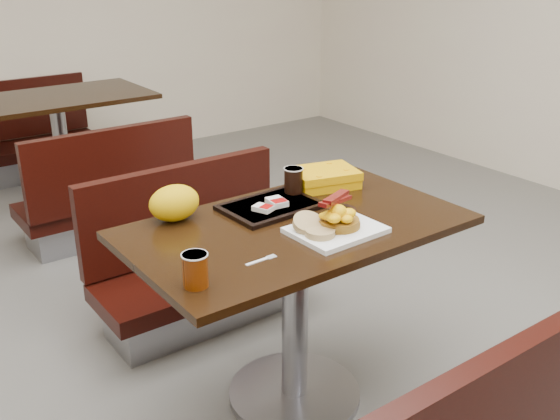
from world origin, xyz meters
TOP-DOWN VIEW (x-y plane):
  - floor at (0.00, 0.00)m, footprint 6.00×7.00m
  - table_near at (0.00, 0.00)m, footprint 1.20×0.70m
  - bench_near_s at (0.00, -0.70)m, footprint 1.00×0.46m
  - bench_near_n at (0.00, 0.70)m, footprint 1.00×0.46m
  - table_far at (0.00, 2.60)m, footprint 1.20×0.70m
  - bench_far_s at (0.00, 1.90)m, footprint 1.00×0.46m
  - bench_far_n at (0.00, 3.30)m, footprint 1.00×0.46m
  - platter at (0.06, -0.14)m, footprint 0.31×0.24m
  - pancake_stack at (0.08, -0.14)m, footprint 0.17×0.17m
  - sausage_patty at (0.12, -0.11)m, footprint 0.11×0.11m
  - scrambled_eggs at (0.06, -0.16)m, footprint 0.11×0.10m
  - bacon_strips at (0.07, -0.13)m, footprint 0.20×0.14m
  - muffin_bottom at (-0.02, -0.16)m, footprint 0.13×0.13m
  - muffin_top at (-0.03, -0.10)m, footprint 0.13×0.13m
  - coffee_cup_near at (-0.51, -0.19)m, footprint 0.09×0.09m
  - fork at (-0.28, -0.17)m, footprint 0.11×0.02m
  - knife at (0.19, -0.15)m, footprint 0.06×0.17m
  - condiment_ketchup at (0.01, -0.03)m, footprint 0.04×0.03m
  - tray at (0.01, 0.17)m, footprint 0.36×0.27m
  - hashbrown_sleeve_left at (-0.05, 0.13)m, footprint 0.07×0.08m
  - hashbrown_sleeve_right at (0.02, 0.15)m, footprint 0.07×0.09m
  - coffee_cup_far at (0.15, 0.22)m, footprint 0.09×0.09m
  - clamshell at (0.33, 0.24)m, footprint 0.30×0.25m
  - paper_bag at (-0.33, 0.28)m, footprint 0.21×0.17m

SIDE VIEW (x-z plane):
  - floor at x=0.00m, z-range -0.01..0.01m
  - bench_near_s at x=0.00m, z-range 0.00..0.72m
  - bench_near_n at x=0.00m, z-range 0.00..0.72m
  - bench_far_s at x=0.00m, z-range 0.00..0.72m
  - bench_far_n at x=0.00m, z-range 0.00..0.72m
  - table_near at x=0.00m, z-range 0.00..0.75m
  - table_far at x=0.00m, z-range 0.00..0.75m
  - fork at x=-0.28m, z-range 0.75..0.75m
  - knife at x=0.19m, z-range 0.75..0.75m
  - condiment_ketchup at x=0.01m, z-range 0.75..0.76m
  - tray at x=0.01m, z-range 0.75..0.77m
  - platter at x=0.06m, z-range 0.75..0.77m
  - hashbrown_sleeve_left at x=-0.05m, z-range 0.77..0.78m
  - hashbrown_sleeve_right at x=0.02m, z-range 0.77..0.79m
  - muffin_bottom at x=-0.02m, z-range 0.77..0.79m
  - pancake_stack at x=0.08m, z-range 0.77..0.80m
  - clamshell at x=0.33m, z-range 0.75..0.82m
  - muffin_top at x=-0.03m, z-range 0.76..0.82m
  - coffee_cup_near at x=-0.51m, z-range 0.75..0.85m
  - sausage_patty at x=0.12m, z-range 0.80..0.81m
  - paper_bag at x=-0.33m, z-range 0.75..0.88m
  - coffee_cup_far at x=0.15m, z-range 0.77..0.87m
  - scrambled_eggs at x=0.06m, z-range 0.80..0.85m
  - bacon_strips at x=0.07m, z-range 0.86..0.87m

